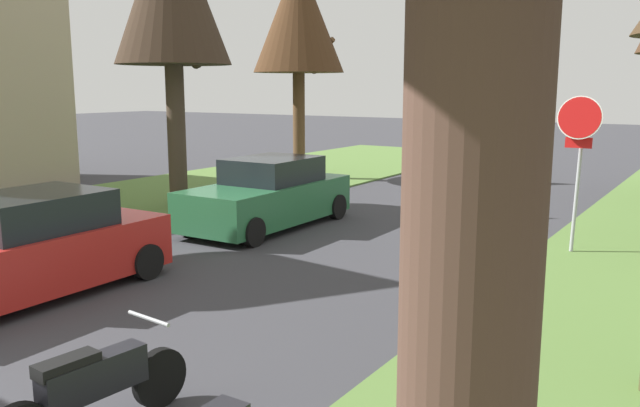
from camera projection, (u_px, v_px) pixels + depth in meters
name	position (u px, v px, depth m)	size (l,w,h in m)	color
stop_sign_far	(579.00, 140.00, 12.17)	(0.81, 0.45, 2.95)	#9EA0A5
street_tree_left_far	(298.00, 16.00, 21.72)	(3.06, 3.06, 7.38)	brown
parked_sedan_red	(25.00, 250.00, 9.88)	(1.99, 4.43, 1.57)	red
parked_sedan_green	(268.00, 195.00, 14.85)	(1.99, 4.43, 1.57)	#28663D
parked_motorcycle	(93.00, 387.00, 5.91)	(0.60, 2.05, 0.97)	black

